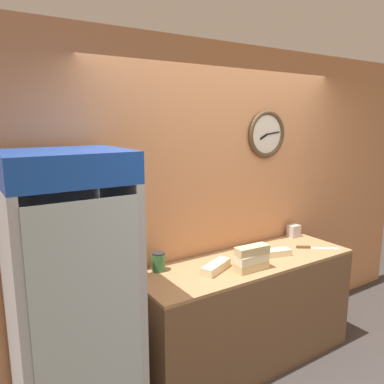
# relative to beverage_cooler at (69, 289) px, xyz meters

# --- Properties ---
(wall_back) EXTENTS (5.20, 0.10, 2.70)m
(wall_back) POSITION_rel_beverage_cooler_xyz_m (1.46, 0.35, 0.32)
(wall_back) COLOR tan
(wall_back) RESTS_ON ground_plane
(prep_counter) EXTENTS (1.93, 0.63, 0.92)m
(prep_counter) POSITION_rel_beverage_cooler_xyz_m (1.46, -0.01, -0.58)
(prep_counter) COLOR brown
(prep_counter) RESTS_ON ground_plane
(beverage_cooler) EXTENTS (0.69, 0.70, 1.90)m
(beverage_cooler) POSITION_rel_beverage_cooler_xyz_m (0.00, 0.00, 0.00)
(beverage_cooler) COLOR #B2B7BC
(beverage_cooler) RESTS_ON ground_plane
(sandwich_stack_bottom) EXTENTS (0.28, 0.10, 0.07)m
(sandwich_stack_bottom) POSITION_rel_beverage_cooler_xyz_m (1.34, -0.18, -0.09)
(sandwich_stack_bottom) COLOR tan
(sandwich_stack_bottom) RESTS_ON prep_counter
(sandwich_stack_middle) EXTENTS (0.28, 0.10, 0.07)m
(sandwich_stack_middle) POSITION_rel_beverage_cooler_xyz_m (1.34, -0.18, -0.02)
(sandwich_stack_middle) COLOR beige
(sandwich_stack_middle) RESTS_ON sandwich_stack_bottom
(sandwich_stack_top) EXTENTS (0.28, 0.11, 0.07)m
(sandwich_stack_top) POSITION_rel_beverage_cooler_xyz_m (1.34, -0.18, 0.05)
(sandwich_stack_top) COLOR tan
(sandwich_stack_top) RESTS_ON sandwich_stack_middle
(sandwich_flat_left) EXTENTS (0.26, 0.16, 0.06)m
(sandwich_flat_left) POSITION_rel_beverage_cooler_xyz_m (1.73, -0.06, -0.09)
(sandwich_flat_left) COLOR beige
(sandwich_flat_left) RESTS_ON prep_counter
(sandwich_flat_right) EXTENTS (0.32, 0.21, 0.07)m
(sandwich_flat_right) POSITION_rel_beverage_cooler_xyz_m (1.10, -0.04, -0.09)
(sandwich_flat_right) COLOR beige
(sandwich_flat_right) RESTS_ON prep_counter
(chefs_knife) EXTENTS (0.33, 0.25, 0.02)m
(chefs_knife) POSITION_rel_beverage_cooler_xyz_m (2.14, -0.10, -0.11)
(chefs_knife) COLOR silver
(chefs_knife) RESTS_ON prep_counter
(condiment_jar) EXTENTS (0.11, 0.11, 0.15)m
(condiment_jar) POSITION_rel_beverage_cooler_xyz_m (0.73, 0.21, -0.05)
(condiment_jar) COLOR #336B38
(condiment_jar) RESTS_ON prep_counter
(napkin_dispenser) EXTENTS (0.11, 0.09, 0.12)m
(napkin_dispenser) POSITION_rel_beverage_cooler_xyz_m (2.27, 0.23, -0.06)
(napkin_dispenser) COLOR #B7B2AD
(napkin_dispenser) RESTS_ON prep_counter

